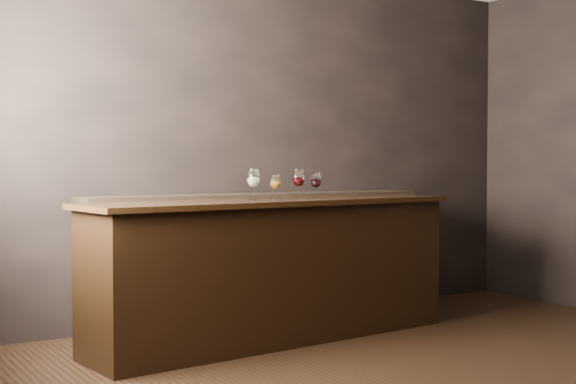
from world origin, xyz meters
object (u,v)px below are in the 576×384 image
glass_red_b (316,180)px  back_bar_shelf (258,258)px  glass_white (253,179)px  glass_red_a (298,179)px  glass_amber (275,182)px  bar_counter (275,273)px

glass_red_b → back_bar_shelf: bearing=104.5°
glass_white → glass_red_a: glass_white is taller
glass_red_b → glass_red_a: bearing=-172.8°
glass_red_a → glass_red_b: bearing=7.2°
back_bar_shelf → glass_white: size_ratio=13.02×
back_bar_shelf → glass_amber: glass_amber is taller
glass_amber → glass_red_b: glass_red_b is taller
glass_amber → glass_red_a: glass_red_a is taller
bar_counter → glass_amber: (0.01, 0.01, 0.63)m
bar_counter → glass_red_b: size_ratio=14.25×
glass_amber → glass_red_a: 0.19m
bar_counter → glass_white: bearing=162.6°
back_bar_shelf → glass_red_b: bearing=-75.5°
glass_red_a → glass_red_b: (0.16, 0.02, -0.01)m
bar_counter → glass_red_b: bearing=-2.6°
bar_counter → glass_white: 0.68m
bar_counter → glass_red_b: 0.73m
glass_white → glass_amber: (0.16, -0.02, -0.03)m
back_bar_shelf → glass_red_b: (0.15, -0.59, 0.61)m
glass_white → bar_counter: bearing=-11.1°
bar_counter → glass_red_a: 0.68m
back_bar_shelf → glass_red_a: glass_red_a is taller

